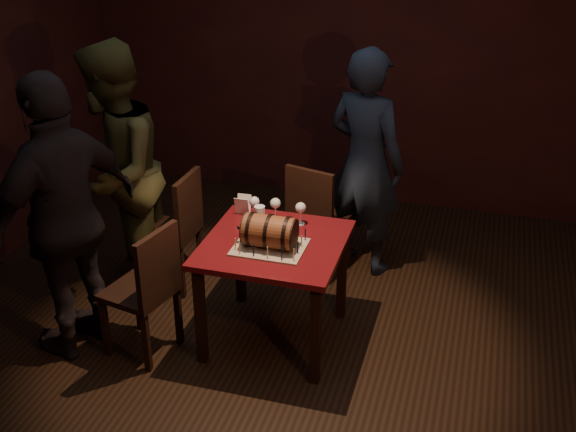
{
  "coord_description": "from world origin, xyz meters",
  "views": [
    {
      "loc": [
        1.22,
        -3.87,
        2.97
      ],
      "look_at": [
        0.08,
        0.05,
        0.95
      ],
      "focal_mm": 45.0,
      "sensor_mm": 36.0,
      "label": 1
    }
  ],
  "objects": [
    {
      "name": "pint_of_ale",
      "position": [
        -0.17,
        0.23,
        0.82
      ],
      "size": [
        0.07,
        0.07,
        0.15
      ],
      "color": "silver",
      "rests_on": "pub_table"
    },
    {
      "name": "wine_glass_left",
      "position": [
        -0.24,
        0.34,
        0.87
      ],
      "size": [
        0.07,
        0.07,
        0.16
      ],
      "color": "silver",
      "rests_on": "pub_table"
    },
    {
      "name": "barrel_cake",
      "position": [
        -0.01,
        -0.04,
        0.87
      ],
      "size": [
        0.38,
        0.23,
        0.23
      ],
      "color": "brown",
      "rests_on": "cake_board"
    },
    {
      "name": "menu_card",
      "position": [
        -0.34,
        0.39,
        0.81
      ],
      "size": [
        0.1,
        0.05,
        0.13
      ],
      "primitive_type": null,
      "color": "white",
      "rests_on": "pub_table"
    },
    {
      "name": "birthday_candles",
      "position": [
        -0.01,
        -0.03,
        0.8
      ],
      "size": [
        0.4,
        0.3,
        0.09
      ],
      "color": "#EBD48C",
      "rests_on": "cake_board"
    },
    {
      "name": "wine_glass_mid",
      "position": [
        -0.1,
        0.36,
        0.87
      ],
      "size": [
        0.07,
        0.07,
        0.16
      ],
      "color": "silver",
      "rests_on": "pub_table"
    },
    {
      "name": "cake_board",
      "position": [
        -0.01,
        -0.04,
        0.76
      ],
      "size": [
        0.45,
        0.35,
        0.01
      ],
      "primitive_type": "cube",
      "color": "#9F9380",
      "rests_on": "pub_table"
    },
    {
      "name": "room_shell",
      "position": [
        0.0,
        0.0,
        1.4
      ],
      "size": [
        5.04,
        5.04,
        2.8
      ],
      "color": "black",
      "rests_on": "ground"
    },
    {
      "name": "wine_glass_right",
      "position": [
        0.09,
        0.34,
        0.87
      ],
      "size": [
        0.07,
        0.07,
        0.16
      ],
      "color": "silver",
      "rests_on": "pub_table"
    },
    {
      "name": "pub_table",
      "position": [
        -0.01,
        0.05,
        0.64
      ],
      "size": [
        0.9,
        0.9,
        0.75
      ],
      "color": "#440B10",
      "rests_on": "ground"
    },
    {
      "name": "person_left_rear",
      "position": [
        -1.31,
        0.38,
        0.95
      ],
      "size": [
        0.92,
        1.07,
        1.9
      ],
      "primitive_type": "imported",
      "rotation": [
        0.0,
        0.0,
        -1.32
      ],
      "color": "#3E3F1F",
      "rests_on": "ground"
    },
    {
      "name": "person_left_front",
      "position": [
        -1.25,
        -0.37,
        0.95
      ],
      "size": [
        0.8,
        1.2,
        1.9
      ],
      "primitive_type": "imported",
      "rotation": [
        0.0,
        0.0,
        -1.9
      ],
      "color": "black",
      "rests_on": "ground"
    },
    {
      "name": "chair_left_rear",
      "position": [
        -0.91,
        0.51,
        0.52
      ],
      "size": [
        0.41,
        0.41,
        0.93
      ],
      "color": "black",
      "rests_on": "ground"
    },
    {
      "name": "person_back",
      "position": [
        0.36,
        1.21,
        0.89
      ],
      "size": [
        0.77,
        0.64,
        1.79
      ],
      "primitive_type": "imported",
      "rotation": [
        0.0,
        0.0,
        2.75
      ],
      "color": "#1B2536",
      "rests_on": "ground"
    },
    {
      "name": "chair_back",
      "position": [
        0.04,
        0.96,
        0.52
      ],
      "size": [
        0.49,
        0.49,
        0.93
      ],
      "color": "black",
      "rests_on": "ground"
    },
    {
      "name": "chair_left_front",
      "position": [
        -0.74,
        -0.34,
        0.52
      ],
      "size": [
        0.48,
        0.48,
        0.93
      ],
      "color": "black",
      "rests_on": "ground"
    }
  ]
}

